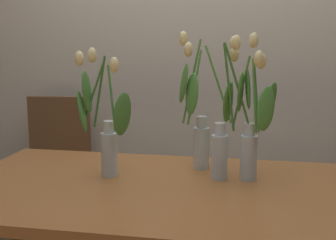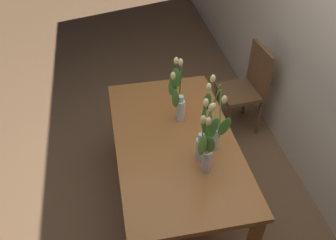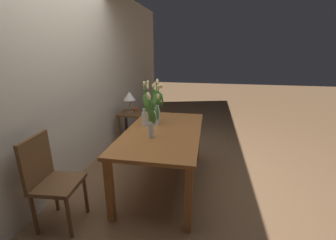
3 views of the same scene
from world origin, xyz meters
name	(u,v)px [view 3 (image 3 of 3)]	position (x,y,z in m)	size (l,w,h in m)	color
ground_plane	(163,183)	(0.00, 0.00, 0.00)	(18.00, 18.00, 0.00)	brown
room_wall_rear	(62,78)	(0.00, 1.26, 1.35)	(9.00, 0.10, 2.70)	beige
dining_table	(163,138)	(0.00, 0.00, 0.65)	(1.60, 0.90, 0.74)	#A3602D
tulip_vase_0	(158,107)	(0.34, 0.14, 0.94)	(0.23, 0.16, 0.53)	silver
tulip_vase_1	(152,121)	(-0.24, 0.07, 0.94)	(0.25, 0.13, 0.52)	silver
tulip_vase_2	(156,109)	(0.25, 0.14, 0.94)	(0.17, 0.13, 0.58)	silver
tulip_vase_3	(146,110)	(0.13, 0.25, 0.96)	(0.25, 0.19, 0.59)	silver
dining_chair	(49,177)	(-0.86, 0.93, 0.52)	(0.43, 0.43, 0.93)	brown
side_table	(132,118)	(1.35, 0.88, 0.43)	(0.44, 0.44, 0.55)	brown
table_lamp	(129,96)	(1.34, 0.90, 0.86)	(0.22, 0.22, 0.40)	olive
pillar_candle	(137,109)	(1.48, 0.82, 0.59)	(0.06, 0.06, 0.07)	#CC4C23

